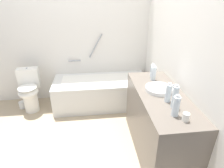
% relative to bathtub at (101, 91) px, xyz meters
% --- Properties ---
extents(ground_plane, '(3.87, 3.87, 0.00)m').
position_rel_bathtub_xyz_m(ground_plane, '(-0.53, -0.80, -0.27)').
color(ground_plane, tan).
extents(wall_back_tiled, '(3.27, 0.10, 2.50)m').
position_rel_bathtub_xyz_m(wall_back_tiled, '(-0.53, 0.40, 0.98)').
color(wall_back_tiled, white).
rests_on(wall_back_tiled, ground_plane).
extents(wall_right_mirror, '(0.10, 2.71, 2.50)m').
position_rel_bathtub_xyz_m(wall_right_mirror, '(0.96, -0.80, 0.98)').
color(wall_right_mirror, white).
rests_on(wall_right_mirror, ground_plane).
extents(bathtub, '(1.68, 0.71, 1.25)m').
position_rel_bathtub_xyz_m(bathtub, '(0.00, 0.00, 0.00)').
color(bathtub, silver).
rests_on(bathtub, ground_plane).
extents(toilet, '(0.38, 0.50, 0.75)m').
position_rel_bathtub_xyz_m(toilet, '(-1.25, -0.02, 0.11)').
color(toilet, white).
rests_on(toilet, ground_plane).
extents(vanity_counter, '(0.54, 1.35, 0.84)m').
position_rel_bathtub_xyz_m(vanity_counter, '(0.64, -1.21, 0.15)').
color(vanity_counter, '#6B6056').
rests_on(vanity_counter, ground_plane).
extents(sink_basin, '(0.32, 0.32, 0.04)m').
position_rel_bathtub_xyz_m(sink_basin, '(0.63, -1.12, 0.59)').
color(sink_basin, white).
rests_on(sink_basin, vanity_counter).
extents(sink_faucet, '(0.10, 0.15, 0.08)m').
position_rel_bathtub_xyz_m(sink_faucet, '(0.83, -1.12, 0.60)').
color(sink_faucet, '#AAAAAF').
rests_on(sink_faucet, vanity_counter).
extents(water_bottle_0, '(0.07, 0.07, 0.21)m').
position_rel_bathtub_xyz_m(water_bottle_0, '(0.66, -0.82, 0.67)').
color(water_bottle_0, silver).
rests_on(water_bottle_0, vanity_counter).
extents(water_bottle_1, '(0.06, 0.06, 0.19)m').
position_rel_bathtub_xyz_m(water_bottle_1, '(0.68, -0.71, 0.66)').
color(water_bottle_1, silver).
rests_on(water_bottle_1, vanity_counter).
extents(water_bottle_2, '(0.07, 0.07, 0.22)m').
position_rel_bathtub_xyz_m(water_bottle_2, '(0.64, -1.37, 0.67)').
color(water_bottle_2, silver).
rests_on(water_bottle_2, vanity_counter).
extents(water_bottle_3, '(0.07, 0.07, 0.22)m').
position_rel_bathtub_xyz_m(water_bottle_3, '(0.61, -1.63, 0.67)').
color(water_bottle_3, silver).
rests_on(water_bottle_3, vanity_counter).
extents(water_bottle_4, '(0.06, 0.06, 0.26)m').
position_rel_bathtub_xyz_m(water_bottle_4, '(0.66, -1.49, 0.69)').
color(water_bottle_4, silver).
rests_on(water_bottle_4, vanity_counter).
extents(drinking_glass_0, '(0.06, 0.06, 0.08)m').
position_rel_bathtub_xyz_m(drinking_glass_0, '(0.67, -1.73, 0.61)').
color(drinking_glass_0, white).
rests_on(drinking_glass_0, vanity_counter).
extents(toilet_paper_roll, '(0.11, 0.11, 0.13)m').
position_rel_bathtub_xyz_m(toilet_paper_roll, '(-1.45, 0.03, -0.21)').
color(toilet_paper_roll, white).
rests_on(toilet_paper_roll, ground_plane).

